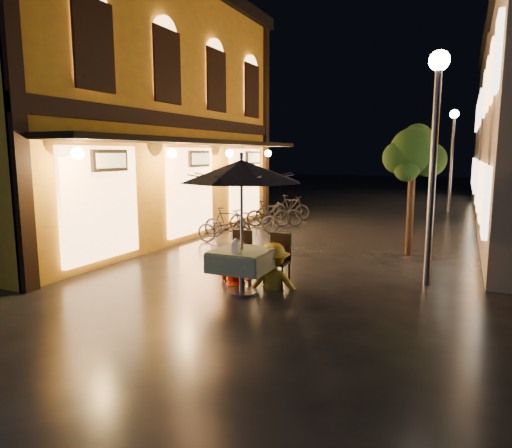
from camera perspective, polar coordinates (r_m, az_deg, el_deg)
The scene contains 18 objects.
ground at distance 8.10m, azimuth -2.54°, elevation -8.76°, with size 90.00×90.00×0.00m, color black.
west_building at distance 14.33m, azimuth -16.29°, elevation 13.54°, with size 5.90×11.40×7.40m.
street_tree at distance 11.44m, azimuth 19.13°, elevation 8.21°, with size 1.43×1.20×3.15m.
streetlamp_near at distance 8.90m, azimuth 21.52°, elevation 11.26°, with size 0.36×0.36×4.23m.
streetlamp_far at distance 20.89m, azimuth 23.36°, elevation 9.40°, with size 0.36×0.36×4.23m.
cafe_table at distance 8.03m, azimuth -1.78°, elevation -4.58°, with size 0.99×0.99×0.78m.
patio_umbrella at distance 7.81m, azimuth -1.83°, elevation 6.63°, with size 2.14×2.14×2.46m.
cafe_chair_left at distance 8.85m, azimuth -2.00°, elevation -3.63°, with size 0.42×0.42×0.97m.
cafe_chair_right at distance 8.53m, azimuth 2.83°, elevation -4.11°, with size 0.42×0.42×0.97m.
table_lantern at distance 7.76m, azimuth -2.52°, elevation -2.54°, with size 0.16×0.16×0.25m.
person_orange at distance 8.67m, azimuth -2.49°, elevation -2.13°, with size 0.78×0.61×1.60m, color #EF2100.
person_yellow at distance 8.27m, azimuth 2.19°, elevation -2.54°, with size 1.06×0.61×1.64m, color gold.
bicycle_0 at distance 12.48m, azimuth -4.00°, elevation -0.57°, with size 0.55×1.57×0.83m, color black.
bicycle_1 at distance 13.11m, azimuth -3.63°, elevation 0.09°, with size 0.43×1.53×0.92m, color black.
bicycle_2 at distance 14.18m, azimuth -0.27°, elevation 0.64°, with size 0.57×1.63×0.86m, color black.
bicycle_3 at distance 15.25m, azimuth 1.56°, elevation 1.27°, with size 0.42×1.48×0.89m, color black.
bicycle_4 at distance 15.63m, azimuth 2.87°, elevation 1.48°, with size 0.60×1.73×0.91m, color black.
bicycle_5 at distance 17.06m, azimuth 4.36°, elevation 2.09°, with size 0.43×1.52×0.91m, color black.
Camera 1 is at (3.52, -6.88, 2.44)m, focal length 32.00 mm.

